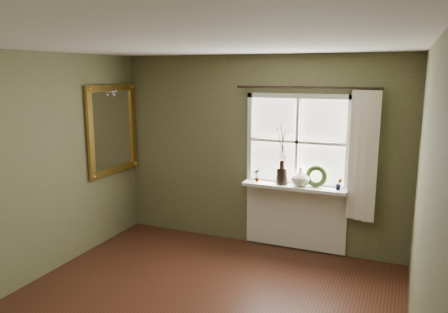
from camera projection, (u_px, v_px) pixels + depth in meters
ceiling at (175, 44)px, 3.65m from camera, size 4.50×4.50×0.00m
wall_back at (259, 151)px, 5.98m from camera, size 4.00×0.10×2.60m
wall_left at (9, 174)px, 4.68m from camera, size 0.10×4.50×2.60m
wall_right at (430, 224)px, 3.12m from camera, size 0.10×4.50×2.60m
window_frame at (297, 142)px, 5.67m from camera, size 1.36×0.06×1.24m
window_sill at (294, 187)px, 5.68m from camera, size 1.36×0.26×0.04m
window_apron at (295, 216)px, 5.87m from camera, size 1.36×0.04×0.88m
dark_jug at (282, 176)px, 5.72m from camera, size 0.20×0.20×0.22m
cream_vase at (301, 177)px, 5.63m from camera, size 0.27×0.27×0.24m
wreath at (316, 179)px, 5.59m from camera, size 0.29×0.13×0.29m
potted_plant_left at (257, 175)px, 5.86m from camera, size 0.11×0.09×0.17m
potted_plant_right at (339, 184)px, 5.45m from camera, size 0.10×0.09×0.15m
curtain at (363, 156)px, 5.29m from camera, size 0.36×0.12×1.59m
curtain_rod at (306, 88)px, 5.45m from camera, size 1.84×0.03×0.03m
gilt_mirror at (113, 129)px, 6.13m from camera, size 0.10×1.05×1.25m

